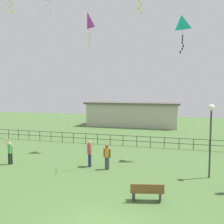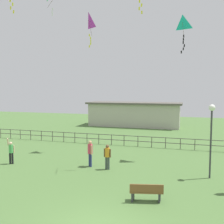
% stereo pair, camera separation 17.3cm
% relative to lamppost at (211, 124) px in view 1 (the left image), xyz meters
% --- Properties ---
extents(lamppost, '(0.36, 0.36, 4.21)m').
position_rel_lamppost_xyz_m(lamppost, '(0.00, 0.00, 0.00)').
color(lamppost, '#38383D').
rests_on(lamppost, ground_plane).
extents(park_bench, '(1.55, 0.73, 0.85)m').
position_rel_lamppost_xyz_m(park_bench, '(-2.99, -4.08, -2.62)').
color(park_bench, brown).
rests_on(park_bench, ground_plane).
extents(person_1, '(0.38, 0.41, 1.72)m').
position_rel_lamppost_xyz_m(person_1, '(-7.33, 0.13, -2.10)').
color(person_1, navy).
rests_on(person_1, ground_plane).
extents(person_2, '(0.48, 0.32, 1.78)m').
position_rel_lamppost_xyz_m(person_2, '(-12.67, -0.83, -2.19)').
color(person_2, black).
rests_on(person_2, ground_plane).
extents(person_4, '(0.48, 0.29, 1.59)m').
position_rel_lamppost_xyz_m(person_4, '(-6.07, -0.12, -2.17)').
color(person_4, '#3F4C47').
rests_on(person_4, ground_plane).
extents(kite_0, '(0.96, 0.73, 2.59)m').
position_rel_lamppost_xyz_m(kite_0, '(-1.79, 3.61, 6.47)').
color(kite_0, '#19B2B2').
extents(kite_2, '(0.83, 0.70, 2.74)m').
position_rel_lamppost_xyz_m(kite_2, '(-8.98, 4.22, 7.30)').
color(kite_2, '#B22DB2').
extents(waterfront_railing, '(36.04, 0.06, 0.95)m').
position_rel_lamppost_xyz_m(waterfront_railing, '(-4.70, 6.78, -2.47)').
color(waterfront_railing, '#4C4742').
rests_on(waterfront_railing, ground_plane).
extents(pavilion_building, '(12.64, 3.91, 3.26)m').
position_rel_lamppost_xyz_m(pavilion_building, '(-8.21, 18.78, -1.43)').
color(pavilion_building, '#B7B2A3').
rests_on(pavilion_building, ground_plane).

